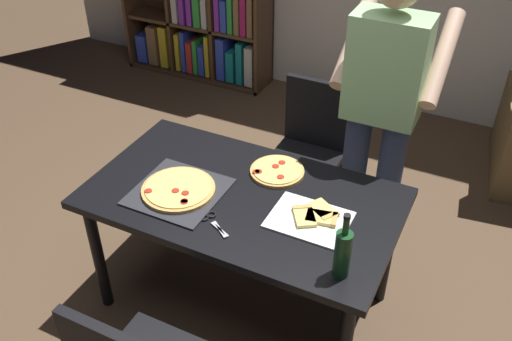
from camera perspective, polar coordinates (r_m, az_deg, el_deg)
The scene contains 9 objects.
ground_plane at distance 3.26m, azimuth -1.19°, elevation -12.88°, with size 12.00×12.00×0.00m, color brown.
dining_table at distance 2.79m, azimuth -1.36°, elevation -3.81°, with size 1.51×0.86×0.75m.
chair_far_side at distance 3.56m, azimuth 5.45°, elevation 2.74°, with size 0.42×0.42×0.90m.
person_serving_pizza at distance 3.02m, azimuth 12.54°, elevation 6.26°, with size 0.55×0.54×1.75m.
pepperoni_pizza_on_tray at distance 2.77m, azimuth -7.82°, elevation -1.97°, with size 0.42×0.42×0.04m.
pizza_slices_on_towel at distance 2.61m, azimuth 5.75°, elevation -4.74°, with size 0.36×0.29×0.03m.
wine_bottle at distance 2.30m, azimuth 8.73°, elevation -8.19°, with size 0.07×0.07×0.32m.
kitchen_scissors at distance 2.59m, azimuth -4.47°, elevation -5.08°, with size 0.19×0.14×0.01m.
second_pizza_plain at distance 2.88m, azimuth 2.14°, elevation -0.05°, with size 0.28×0.28×0.03m.
Camera 1 is at (1.01, -1.90, 2.45)m, focal length 39.68 mm.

